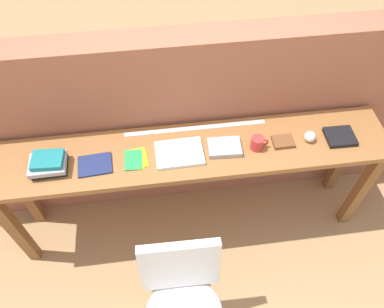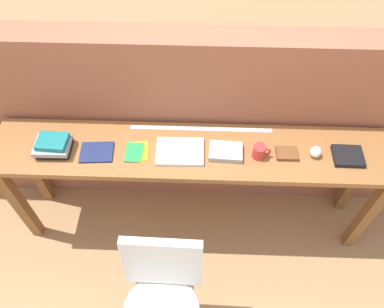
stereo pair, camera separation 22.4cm
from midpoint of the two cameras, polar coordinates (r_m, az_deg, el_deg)
The scene contains 14 objects.
ground_plane at distance 2.90m, azimuth 2.11°, elevation -15.07°, with size 40.00×40.00×0.00m, color tan.
brick_wall_back at distance 2.62m, azimuth 2.75°, elevation 4.34°, with size 6.00×0.20×1.46m, color #9E5B42.
sideboard at distance 2.40m, azimuth 2.71°, elevation -1.56°, with size 2.50×0.44×0.88m.
chair_white_moulded at distance 2.25m, azimuth -1.60°, elevation -20.77°, with size 0.45×0.46×0.89m.
book_stack_leftmost at distance 2.36m, azimuth -17.92°, elevation 1.08°, with size 0.21×0.17×0.10m.
magazine_cycling at distance 2.32m, azimuth -11.66°, elevation 0.09°, with size 0.20×0.15×0.01m, color navy.
pamphlet_pile_colourful at distance 2.28m, azimuth -5.66°, elevation 0.10°, with size 0.14×0.18×0.01m.
book_open_centre at distance 2.26m, azimuth 0.97°, elevation 0.19°, with size 0.29×0.21×0.02m, color white.
book_grey_hardcover at distance 2.28m, azimuth 7.96°, elevation 0.19°, with size 0.20×0.15×0.03m, color #9E9EA3.
mug at distance 2.28m, azimuth 13.04°, elevation 0.18°, with size 0.11×0.08×0.09m.
leather_journal_brown at distance 2.36m, azimuth 16.93°, elevation -0.12°, with size 0.13×0.10×0.02m, color brown.
sports_ball_small at distance 2.39m, azimuth 20.91°, elevation 0.13°, with size 0.07×0.07×0.07m, color silver.
book_repair_rightmost at distance 2.47m, azimuth 25.12°, elevation -0.46°, with size 0.18×0.16×0.03m, color black.
ruler_metal_back_edge at distance 2.40m, azimuth 4.06°, elevation 3.68°, with size 0.91×0.03×0.00m, color silver.
Camera 2 is at (0.05, -1.12, 2.68)m, focal length 35.00 mm.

